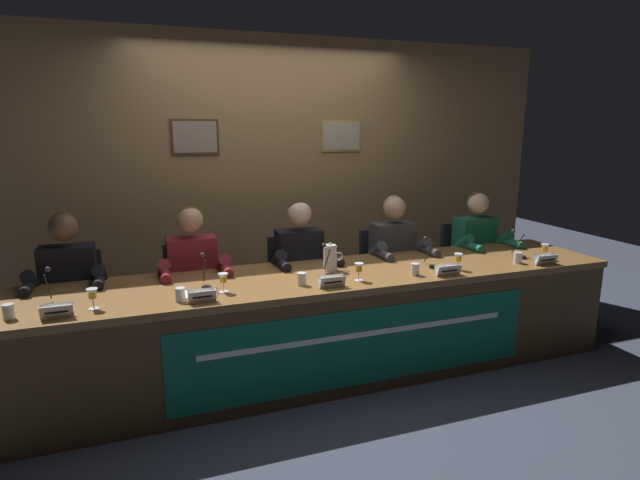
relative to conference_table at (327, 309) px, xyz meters
The scene contains 35 objects.
ground_plane 0.55m from the conference_table, 91.82° to the left, with size 12.00×12.00×0.00m, color #383D4C.
wall_back_panelled 1.69m from the conference_table, 90.16° to the left, with size 5.71×0.14×2.60m.
conference_table is the anchor object (origin of this frame).
chair_far_left 1.84m from the conference_table, 156.26° to the left, with size 0.44×0.45×0.90m.
panelist_far_left 1.78m from the conference_table, 162.16° to the left, with size 0.51×0.48×1.22m.
nameplate_far_left 1.69m from the conference_table, behind, with size 0.17×0.06×0.08m.
juice_glass_far_left 1.51m from the conference_table, behind, with size 0.06×0.06×0.12m.
water_cup_far_left 1.93m from the conference_table, behind, with size 0.06×0.06×0.08m.
microphone_far_left 1.76m from the conference_table, behind, with size 0.06×0.17×0.22m.
chair_left 1.13m from the conference_table, 138.73° to the left, with size 0.44×0.45×0.90m.
panelist_left 1.02m from the conference_table, 147.30° to the left, with size 0.51×0.48×1.22m.
nameplate_left 0.93m from the conference_table, 166.91° to the right, with size 0.16×0.06×0.08m.
juice_glass_left 0.79m from the conference_table, behind, with size 0.06×0.06×0.12m.
water_cup_left 1.04m from the conference_table, behind, with size 0.06×0.06×0.08m.
microphone_left 0.87m from the conference_table, behind, with size 0.06×0.17×0.22m.
chair_center 0.75m from the conference_table, 90.31° to the left, with size 0.44×0.45×0.90m.
panelist_center 0.57m from the conference_table, 90.42° to the left, with size 0.51×0.48×1.22m.
nameplate_center 0.33m from the conference_table, 99.92° to the right, with size 0.18×0.06×0.08m.
juice_glass_center 0.38m from the conference_table, 30.73° to the right, with size 0.06×0.06×0.12m.
water_cup_center 0.34m from the conference_table, 159.01° to the right, with size 0.06×0.06×0.08m.
microphone_center 0.31m from the conference_table, 63.22° to the left, with size 0.06×0.17×0.22m.
chair_right 1.12m from the conference_table, 41.54° to the left, with size 0.44×0.45×0.90m.
panelist_right 1.01m from the conference_table, 32.95° to the left, with size 0.51×0.48×1.22m.
nameplate_right 0.90m from the conference_table, 14.47° to the right, with size 0.19×0.06×0.08m.
juice_glass_right 1.04m from the conference_table, ahead, with size 0.06×0.06×0.12m.
water_cup_right 0.69m from the conference_table, 11.55° to the right, with size 0.06×0.06×0.08m.
microphone_right 0.90m from the conference_table, ahead, with size 0.06×0.17×0.22m.
chair_far_right 1.84m from the conference_table, 23.84° to the left, with size 0.44×0.45×0.90m.
panelist_far_right 1.77m from the conference_table, 17.91° to the left, with size 0.51×0.48×1.22m.
nameplate_far_right 1.75m from the conference_table, ahead, with size 0.19×0.06×0.08m.
juice_glass_far_right 1.85m from the conference_table, ahead, with size 0.06×0.06×0.12m.
water_cup_far_right 1.56m from the conference_table, ahead, with size 0.06×0.06×0.08m.
microphone_far_right 1.70m from the conference_table, ahead, with size 0.06×0.17×0.22m.
water_pitcher_central 0.38m from the conference_table, 62.38° to the left, with size 0.15×0.10×0.21m.
document_stack_left 0.90m from the conference_table, behind, with size 0.23×0.17×0.01m.
Camera 1 is at (-1.18, -3.29, 1.78)m, focal length 28.46 mm.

